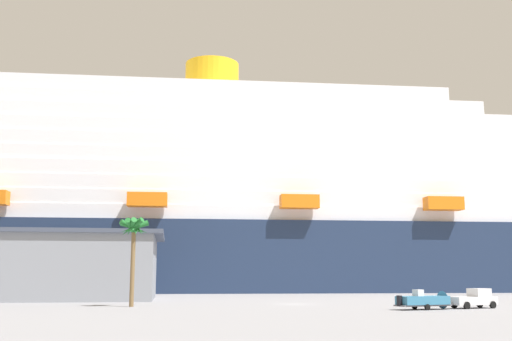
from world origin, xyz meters
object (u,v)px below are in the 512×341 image
object	(u,v)px
small_boat_on_trailer	(428,301)
parked_car_white_van	(33,296)
cruise_ship	(340,215)
palm_tree	(134,233)
pickup_truck	(474,299)

from	to	relation	value
small_boat_on_trailer	parked_car_white_van	xyz separation A→B (m)	(-46.55, 28.54, -0.13)
cruise_ship	small_boat_on_trailer	xyz separation A→B (m)	(-14.08, -77.31, -17.19)
parked_car_white_van	palm_tree	bearing A→B (deg)	-50.42
cruise_ship	palm_tree	distance (m)	81.30
parked_car_white_van	pickup_truck	bearing A→B (deg)	-27.04
pickup_truck	parked_car_white_van	bearing A→B (deg)	152.96
palm_tree	cruise_ship	bearing A→B (deg)	55.09
pickup_truck	parked_car_white_van	world-z (taller)	pickup_truck
cruise_ship	small_boat_on_trailer	world-z (taller)	cruise_ship
pickup_truck	cruise_ship	bearing A→B (deg)	84.09
small_boat_on_trailer	parked_car_white_van	bearing A→B (deg)	148.49
cruise_ship	pickup_truck	bearing A→B (deg)	-95.91
pickup_truck	small_boat_on_trailer	distance (m)	6.45
small_boat_on_trailer	cruise_ship	bearing A→B (deg)	79.68
palm_tree	parked_car_white_van	bearing A→B (deg)	129.58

